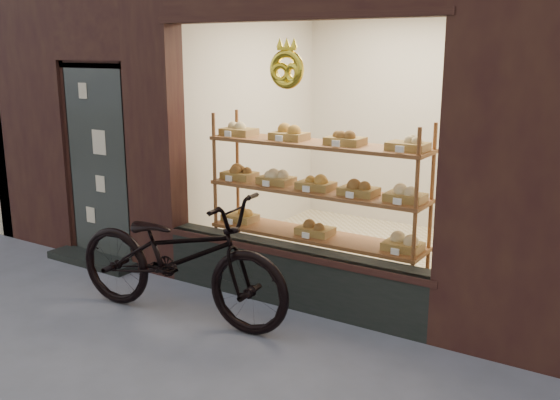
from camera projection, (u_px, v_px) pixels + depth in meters
The scene contains 3 objects.
ground at pixel (77, 392), 4.33m from camera, with size 90.00×90.00×0.00m, color #53555F.
display_shelf at pixel (316, 204), 5.97m from camera, with size 2.20×0.45×1.70m.
bicycle at pixel (179, 256), 5.41m from camera, with size 0.75×2.15×1.13m, color black.
Camera 1 is at (3.29, -2.52, 2.32)m, focal length 40.00 mm.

